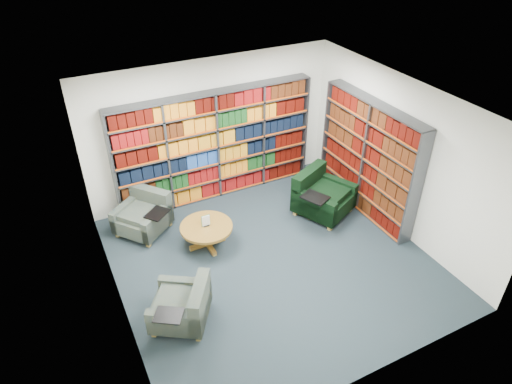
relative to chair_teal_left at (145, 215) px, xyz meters
name	(u,v)px	position (x,y,z in m)	size (l,w,h in m)	color
room_shell	(274,192)	(1.66, -1.83, 1.10)	(5.02, 5.02, 2.82)	black
bookshelf_back	(216,146)	(1.66, 0.51, 0.80)	(4.00, 0.28, 2.20)	#47494F
bookshelf_right	(368,158)	(4.00, -1.23, 0.80)	(0.28, 2.50, 2.20)	#47494F
chair_teal_left	(145,215)	(0.00, 0.00, 0.00)	(1.15, 1.15, 0.74)	black
chair_green_right	(320,197)	(3.17, -0.99, 0.04)	(1.26, 1.24, 0.85)	black
chair_teal_front	(185,307)	(-0.08, -2.41, -0.01)	(1.08, 1.08, 0.71)	black
coffee_table	(207,230)	(0.83, -0.96, 0.04)	(0.91, 0.91, 0.64)	olive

